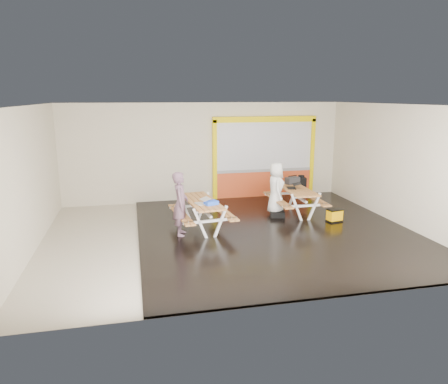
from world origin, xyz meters
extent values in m
cube|color=#BEB4A1|center=(0.00, 0.00, -0.01)|extent=(10.00, 8.00, 0.01)
cube|color=white|center=(0.00, 0.00, 3.50)|extent=(10.00, 8.00, 0.01)
cube|color=beige|center=(0.00, 4.00, 1.75)|extent=(10.00, 0.01, 3.50)
cube|color=beige|center=(0.00, -4.00, 1.75)|extent=(10.00, 0.01, 3.50)
cube|color=beige|center=(-5.00, 0.00, 1.75)|extent=(0.01, 8.00, 3.50)
cube|color=beige|center=(5.00, 0.00, 1.75)|extent=(0.01, 8.00, 3.50)
cube|color=black|center=(1.25, 0.00, 0.03)|extent=(7.50, 7.98, 0.05)
cube|color=#D84B20|center=(2.20, 3.93, 0.50)|extent=(3.60, 0.12, 1.00)
cube|color=gray|center=(2.20, 3.93, 1.03)|extent=(3.60, 0.14, 0.10)
cube|color=silver|center=(2.20, 3.94, 1.94)|extent=(3.60, 0.08, 1.72)
cube|color=#FBDC00|center=(0.33, 3.92, 1.45)|extent=(0.14, 0.16, 2.90)
cube|color=#FBDC00|center=(4.07, 3.92, 1.45)|extent=(0.14, 0.16, 2.90)
cube|color=#FBDC00|center=(2.20, 3.92, 2.90)|extent=(3.88, 0.16, 0.20)
cube|color=#AF763F|center=(-1.02, 0.55, 0.84)|extent=(0.38, 2.17, 0.04)
cube|color=#AF763F|center=(-0.87, 0.57, 0.84)|extent=(0.38, 2.17, 0.04)
cube|color=#AF763F|center=(-0.72, 0.58, 0.84)|extent=(0.38, 2.17, 0.04)
cube|color=#AF763F|center=(-0.56, 0.60, 0.84)|extent=(0.38, 2.17, 0.04)
cube|color=#AF763F|center=(-0.41, 0.62, 0.84)|extent=(0.38, 2.17, 0.04)
cube|color=white|center=(-0.90, -0.27, 0.46)|extent=(0.41, 0.11, 0.87)
cube|color=white|center=(-0.34, -0.20, 0.46)|extent=(0.41, 0.11, 0.87)
cube|color=white|center=(-0.62, -0.24, 0.51)|extent=(1.49, 0.23, 0.07)
cube|color=white|center=(-0.62, -0.24, 0.79)|extent=(0.74, 0.15, 0.07)
cube|color=white|center=(-1.09, 1.37, 0.46)|extent=(0.41, 0.11, 0.87)
cube|color=white|center=(-0.53, 1.44, 0.46)|extent=(0.41, 0.11, 0.87)
cube|color=white|center=(-0.81, 1.40, 0.51)|extent=(1.49, 0.23, 0.07)
cube|color=white|center=(-0.81, 1.40, 0.79)|extent=(0.74, 0.15, 0.07)
cube|color=white|center=(-0.72, 0.58, 0.63)|extent=(0.27, 1.78, 0.07)
cube|color=#AF763F|center=(-1.38, 0.51, 0.52)|extent=(0.38, 2.17, 0.04)
cube|color=#AF763F|center=(-1.24, 0.52, 0.52)|extent=(0.38, 2.17, 0.04)
cube|color=#AF763F|center=(-0.19, 0.64, 0.52)|extent=(0.38, 2.17, 0.04)
cube|color=#AF763F|center=(-0.05, 0.66, 0.52)|extent=(0.38, 2.17, 0.04)
cube|color=#AF763F|center=(2.16, 1.49, 0.84)|extent=(0.15, 2.17, 0.04)
cube|color=#AF763F|center=(2.31, 1.49, 0.84)|extent=(0.15, 2.17, 0.04)
cube|color=#AF763F|center=(2.47, 1.49, 0.84)|extent=(0.15, 2.17, 0.04)
cube|color=#AF763F|center=(2.62, 1.49, 0.84)|extent=(0.15, 2.17, 0.04)
cube|color=#AF763F|center=(2.77, 1.49, 0.84)|extent=(0.15, 2.17, 0.04)
cube|color=white|center=(2.18, 0.67, 0.46)|extent=(0.40, 0.07, 0.87)
cube|color=white|center=(2.74, 0.67, 0.46)|extent=(0.40, 0.07, 0.87)
cube|color=white|center=(2.46, 0.67, 0.51)|extent=(1.49, 0.07, 0.07)
cube|color=white|center=(2.46, 0.67, 0.79)|extent=(0.73, 0.07, 0.07)
cube|color=white|center=(2.19, 2.32, 0.46)|extent=(0.40, 0.07, 0.87)
cube|color=white|center=(2.75, 2.31, 0.46)|extent=(0.40, 0.07, 0.87)
cube|color=white|center=(2.47, 2.32, 0.51)|extent=(1.49, 0.07, 0.07)
cube|color=white|center=(2.47, 2.32, 0.79)|extent=(0.73, 0.07, 0.07)
cube|color=white|center=(2.47, 1.49, 0.62)|extent=(0.08, 1.78, 0.07)
cube|color=#AF763F|center=(1.80, 1.50, 0.52)|extent=(0.14, 2.17, 0.04)
cube|color=#AF763F|center=(1.94, 1.49, 0.52)|extent=(0.14, 2.17, 0.04)
cube|color=#AF763F|center=(2.99, 1.49, 0.52)|extent=(0.14, 2.17, 0.04)
cube|color=#AF763F|center=(3.14, 1.49, 0.52)|extent=(0.14, 2.17, 0.04)
imported|color=#694B5C|center=(-1.36, 0.18, 0.91)|extent=(0.53, 0.70, 1.74)
imported|color=white|center=(1.79, 1.46, 0.90)|extent=(0.64, 0.87, 1.63)
cube|color=silver|center=(-0.81, 0.20, 0.87)|extent=(0.31, 0.39, 0.02)
cube|color=silver|center=(-0.67, 0.24, 0.99)|extent=(0.30, 0.38, 0.07)
cube|color=silver|center=(-0.68, 0.24, 0.99)|extent=(0.25, 0.33, 0.05)
cube|color=black|center=(2.33, 1.52, 0.87)|extent=(0.35, 0.42, 0.02)
cube|color=black|center=(2.49, 1.48, 1.00)|extent=(0.33, 0.42, 0.07)
cube|color=silver|center=(2.49, 1.48, 1.00)|extent=(0.28, 0.37, 0.06)
cube|color=blue|center=(-0.54, 0.09, 0.92)|extent=(0.41, 0.34, 0.10)
cube|color=black|center=(2.63, 2.18, 0.97)|extent=(0.53, 0.38, 0.21)
cylinder|color=black|center=(2.63, 2.18, 1.13)|extent=(0.35, 0.15, 0.03)
cube|color=black|center=(3.07, 2.49, 0.74)|extent=(0.35, 0.24, 0.48)
cylinder|color=black|center=(3.07, 2.49, 1.01)|extent=(0.23, 0.23, 0.12)
cube|color=black|center=(1.77, 1.19, 0.13)|extent=(0.51, 0.43, 0.17)
cube|color=black|center=(3.27, 0.36, 0.07)|extent=(0.50, 0.37, 0.04)
cube|color=#EAA000|center=(3.27, 0.36, 0.24)|extent=(0.47, 0.35, 0.33)
cube|color=black|center=(3.27, 0.36, 0.42)|extent=(0.50, 0.37, 0.03)
camera|label=1|loc=(-2.54, -10.50, 3.73)|focal=33.13mm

